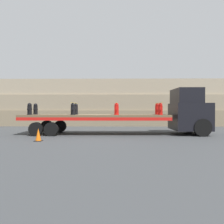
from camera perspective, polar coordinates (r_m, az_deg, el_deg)
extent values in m
plane|color=#3F4244|center=(14.85, -4.34, -5.76)|extent=(120.00, 120.00, 0.00)
cube|color=#84755B|center=(22.61, -2.58, -1.52)|extent=(60.00, 3.00, 1.56)
cube|color=gray|center=(22.75, -2.56, 2.41)|extent=(60.00, 3.00, 1.56)
cube|color=tan|center=(22.99, -2.54, 6.27)|extent=(60.00, 3.00, 1.56)
cube|color=black|center=(15.54, 19.55, -1.12)|extent=(2.27, 2.57, 1.77)
cube|color=black|center=(15.48, 18.78, 3.95)|extent=(1.59, 2.36, 0.97)
cube|color=black|center=(15.74, 21.70, 0.18)|extent=(0.91, 2.26, 0.99)
cylinder|color=black|center=(14.57, 22.57, -3.78)|extent=(1.10, 0.28, 1.10)
cylinder|color=black|center=(16.85, 19.48, -3.15)|extent=(1.10, 0.28, 1.10)
cube|color=brown|center=(14.76, -4.35, -0.96)|extent=(9.72, 2.42, 0.14)
cube|color=red|center=(13.61, -4.78, -1.83)|extent=(9.72, 0.08, 0.20)
cube|color=red|center=(15.93, -3.97, -1.44)|extent=(9.72, 0.08, 0.20)
cylinder|color=black|center=(14.21, -15.58, -4.34)|extent=(0.86, 0.30, 0.86)
cylinder|color=black|center=(16.35, -13.38, -3.66)|extent=(0.86, 0.30, 0.86)
cylinder|color=black|center=(14.51, -19.27, -4.25)|extent=(0.86, 0.30, 0.86)
cylinder|color=black|center=(16.62, -16.64, -3.60)|extent=(0.86, 0.30, 0.86)
cylinder|color=black|center=(15.22, -20.72, -0.63)|extent=(0.35, 0.35, 0.03)
cylinder|color=black|center=(15.22, -20.72, 0.40)|extent=(0.28, 0.28, 0.58)
sphere|color=black|center=(15.22, -20.73, 1.72)|extent=(0.27, 0.27, 0.27)
cylinder|color=black|center=(15.02, -21.03, 0.66)|extent=(0.13, 0.15, 0.13)
cylinder|color=black|center=(15.42, -20.43, 0.67)|extent=(0.13, 0.15, 0.13)
cylinder|color=black|center=(16.22, -19.34, -0.54)|extent=(0.35, 0.35, 0.03)
cylinder|color=black|center=(16.22, -19.35, 0.43)|extent=(0.28, 0.28, 0.58)
sphere|color=black|center=(16.22, -19.35, 1.67)|extent=(0.27, 0.27, 0.27)
cylinder|color=black|center=(16.01, -19.61, 0.67)|extent=(0.13, 0.15, 0.13)
cylinder|color=black|center=(16.42, -19.09, 0.68)|extent=(0.13, 0.15, 0.13)
cylinder|color=black|center=(14.43, -10.16, -0.67)|extent=(0.35, 0.35, 0.03)
cylinder|color=black|center=(14.43, -10.16, 0.42)|extent=(0.28, 0.28, 0.58)
sphere|color=black|center=(14.43, -10.17, 1.81)|extent=(0.27, 0.27, 0.27)
cylinder|color=black|center=(14.21, -10.33, 0.70)|extent=(0.13, 0.15, 0.13)
cylinder|color=black|center=(14.64, -10.00, 0.70)|extent=(0.13, 0.15, 0.13)
cylinder|color=black|center=(15.48, -9.42, -0.57)|extent=(0.35, 0.35, 0.03)
cylinder|color=black|center=(15.47, -9.42, 0.45)|extent=(0.28, 0.28, 0.58)
sphere|color=black|center=(15.47, -9.42, 1.75)|extent=(0.27, 0.27, 0.27)
cylinder|color=black|center=(15.26, -9.56, 0.71)|extent=(0.13, 0.15, 0.13)
cylinder|color=black|center=(15.69, -9.28, 0.71)|extent=(0.13, 0.15, 0.13)
cylinder|color=red|center=(14.17, 1.19, -0.68)|extent=(0.35, 0.35, 0.03)
cylinder|color=red|center=(14.17, 1.19, 0.43)|extent=(0.28, 0.28, 0.58)
sphere|color=red|center=(14.17, 1.19, 1.84)|extent=(0.27, 0.27, 0.27)
cylinder|color=red|center=(13.95, 1.20, 0.71)|extent=(0.13, 0.15, 0.13)
cylinder|color=red|center=(14.38, 1.18, 0.71)|extent=(0.13, 0.15, 0.13)
cylinder|color=red|center=(15.23, 1.16, -0.58)|extent=(0.35, 0.35, 0.03)
cylinder|color=red|center=(15.23, 1.16, 0.46)|extent=(0.28, 0.28, 0.58)
sphere|color=red|center=(15.23, 1.16, 1.77)|extent=(0.27, 0.27, 0.27)
cylinder|color=red|center=(15.01, 1.17, 0.72)|extent=(0.13, 0.15, 0.13)
cylinder|color=red|center=(15.45, 1.15, 0.72)|extent=(0.13, 0.15, 0.13)
cylinder|color=red|center=(14.47, 12.51, -0.67)|extent=(0.35, 0.35, 0.03)
cylinder|color=red|center=(14.47, 12.51, 0.42)|extent=(0.28, 0.28, 0.58)
sphere|color=red|center=(14.47, 12.51, 1.80)|extent=(0.27, 0.27, 0.27)
cylinder|color=red|center=(14.26, 12.69, 0.69)|extent=(0.13, 0.15, 0.13)
cylinder|color=red|center=(14.68, 12.34, 0.69)|extent=(0.13, 0.15, 0.13)
cylinder|color=red|center=(15.52, 11.70, -0.57)|extent=(0.35, 0.35, 0.03)
cylinder|color=red|center=(15.51, 11.71, 0.45)|extent=(0.28, 0.28, 0.58)
sphere|color=red|center=(15.52, 11.71, 1.74)|extent=(0.27, 0.27, 0.27)
cylinder|color=red|center=(15.30, 11.86, 0.70)|extent=(0.13, 0.15, 0.13)
cylinder|color=red|center=(15.73, 11.56, 0.70)|extent=(0.13, 0.15, 0.13)
cube|color=yellow|center=(14.95, -9.78, 2.32)|extent=(0.05, 2.62, 0.01)
cube|color=yellow|center=(14.70, 1.18, 2.35)|extent=(0.05, 2.62, 0.01)
cube|color=yellow|center=(15.00, 12.10, 2.30)|extent=(0.05, 2.62, 0.01)
cube|color=black|center=(12.25, -18.69, -7.15)|extent=(0.39, 0.39, 0.03)
cone|color=orange|center=(12.21, -18.70, -5.59)|extent=(0.30, 0.30, 0.65)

